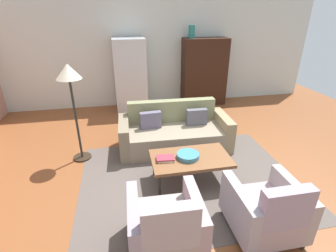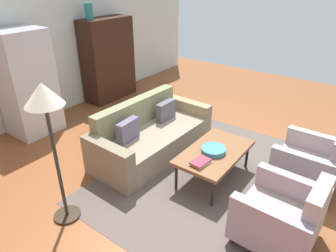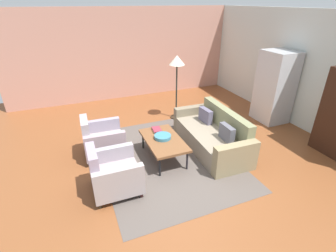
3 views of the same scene
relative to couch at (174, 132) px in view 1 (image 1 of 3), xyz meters
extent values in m
plane|color=brown|center=(0.28, -0.99, -0.29)|extent=(10.24, 10.24, 0.00)
cube|color=silver|center=(0.28, 2.64, 1.11)|extent=(8.54, 0.12, 2.80)
cube|color=#564C46|center=(0.00, -1.14, -0.28)|extent=(3.40, 2.60, 0.01)
cube|color=gray|center=(0.00, -0.09, -0.08)|extent=(1.77, 0.95, 0.42)
cube|color=#777955|center=(0.01, 0.27, 0.14)|extent=(1.74, 0.23, 0.86)
cube|color=#897957|center=(0.96, -0.12, 0.02)|extent=(0.21, 0.91, 0.62)
cube|color=#786C55|center=(-0.96, -0.06, 0.02)|extent=(0.21, 0.91, 0.62)
cube|color=#53535C|center=(0.45, 0.00, 0.29)|extent=(0.40, 0.12, 0.32)
cube|color=#5C566B|center=(-0.45, 0.03, 0.29)|extent=(0.41, 0.15, 0.32)
cylinder|color=black|center=(-0.53, -0.91, -0.09)|extent=(0.04, 0.04, 0.40)
cylinder|color=black|center=(0.53, -0.91, -0.09)|extent=(0.04, 0.04, 0.40)
cylinder|color=black|center=(-0.53, -1.47, -0.09)|extent=(0.04, 0.04, 0.40)
cylinder|color=black|center=(0.53, -1.47, -0.09)|extent=(0.04, 0.04, 0.40)
cube|color=brown|center=(0.00, -1.19, 0.14)|extent=(1.20, 0.70, 0.05)
cylinder|color=#352515|center=(-0.93, -1.93, -0.24)|extent=(0.05, 0.05, 0.10)
cylinder|color=#382112|center=(-0.25, -1.96, -0.24)|extent=(0.05, 0.05, 0.10)
cube|color=gray|center=(-0.60, -2.29, -0.04)|extent=(0.59, 0.82, 0.30)
cube|color=#9D9198|center=(-0.61, -2.62, 0.20)|extent=(0.56, 0.16, 0.78)
cube|color=gray|center=(-0.94, -2.27, 0.09)|extent=(0.15, 0.80, 0.56)
cube|color=gray|center=(-0.26, -2.30, 0.09)|extent=(0.15, 0.80, 0.56)
cylinder|color=#2C201F|center=(0.26, -1.94, -0.24)|extent=(0.05, 0.05, 0.10)
cylinder|color=#381C1C|center=(0.94, -1.95, -0.24)|extent=(0.05, 0.05, 0.10)
cylinder|color=#2E2A1E|center=(0.94, -2.63, -0.24)|extent=(0.05, 0.05, 0.10)
cube|color=gray|center=(0.60, -2.29, -0.04)|extent=(0.57, 0.80, 0.30)
cube|color=gray|center=(0.60, -2.62, 0.20)|extent=(0.56, 0.14, 0.78)
cube|color=#968F98|center=(0.26, -2.28, 0.09)|extent=(0.13, 0.80, 0.56)
cube|color=gray|center=(0.94, -2.29, 0.09)|extent=(0.13, 0.80, 0.56)
cylinder|color=teal|center=(-0.05, -1.19, 0.20)|extent=(0.34, 0.34, 0.07)
cube|color=beige|center=(-0.40, -1.19, 0.18)|extent=(0.26, 0.20, 0.03)
cube|color=maroon|center=(-0.40, -1.19, 0.20)|extent=(0.28, 0.20, 0.02)
cube|color=black|center=(1.35, 2.29, 0.61)|extent=(1.20, 0.50, 1.80)
cube|color=black|center=(1.05, 2.55, 0.61)|extent=(0.56, 0.01, 1.51)
cube|color=black|center=(1.65, 2.55, 0.61)|extent=(0.56, 0.01, 1.51)
cylinder|color=#23726D|center=(0.95, 2.29, 1.67)|extent=(0.17, 0.17, 0.32)
cube|color=#B7BABF|center=(-0.68, 2.19, 0.64)|extent=(0.80, 0.70, 1.85)
cylinder|color=#99999E|center=(-0.63, 2.56, 0.73)|extent=(0.02, 0.02, 0.70)
cylinder|color=#2D2216|center=(-1.75, -0.13, -0.27)|extent=(0.32, 0.32, 0.03)
cylinder|color=#242823|center=(-1.75, -0.13, 0.47)|extent=(0.04, 0.04, 1.45)
cone|color=beige|center=(-1.75, -0.13, 1.31)|extent=(0.40, 0.40, 0.24)
camera|label=1|loc=(-0.97, -4.32, 2.21)|focal=26.93mm
camera|label=2|loc=(-3.27, -2.78, 2.40)|focal=32.32mm
camera|label=3|loc=(4.07, -2.74, 2.67)|focal=26.66mm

